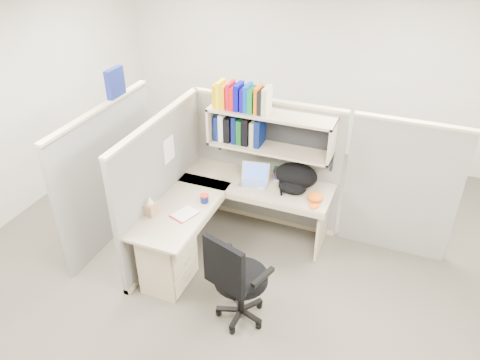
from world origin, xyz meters
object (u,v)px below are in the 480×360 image
at_px(desk, 193,238).
at_px(backpack, 295,178).
at_px(laptop, 254,176).
at_px(task_chair, 238,291).
at_px(snack_canister, 204,198).

height_order(desk, backpack, backpack).
xyz_separation_m(laptop, backpack, (0.46, 0.08, 0.03)).
bearing_deg(desk, task_chair, -34.38).
xyz_separation_m(snack_canister, task_chair, (0.70, -0.77, -0.40)).
relative_size(laptop, task_chair, 0.30).
bearing_deg(snack_canister, desk, -93.63).
bearing_deg(laptop, task_chair, -84.91).
bearing_deg(backpack, desk, -137.16).
bearing_deg(task_chair, desk, 145.62).
height_order(laptop, task_chair, task_chair).
bearing_deg(task_chair, backpack, 84.71).
relative_size(backpack, snack_canister, 5.11).
height_order(desk, task_chair, task_chair).
bearing_deg(desk, backpack, 46.58).
height_order(backpack, task_chair, task_chair).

